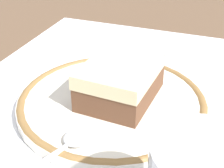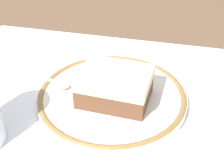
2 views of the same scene
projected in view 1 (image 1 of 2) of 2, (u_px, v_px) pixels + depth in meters
ground_plane at (99, 111)px, 0.40m from camera, size 2.40×2.40×0.00m
placemat at (99, 111)px, 0.40m from camera, size 0.55×0.38×0.00m
plate at (112, 102)px, 0.40m from camera, size 0.22×0.22×0.01m
cake_slice at (121, 81)px, 0.39m from camera, size 0.11×0.08×0.05m
spoon at (63, 147)px, 0.32m from camera, size 0.14×0.07×0.01m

